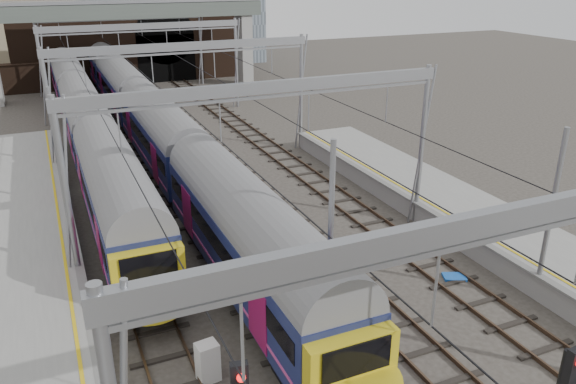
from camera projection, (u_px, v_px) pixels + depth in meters
name	position (u px, v px, depth m)	size (l,w,h in m)	color
ground	(355.00, 351.00, 19.17)	(160.00, 160.00, 0.00)	#38332D
platform_left	(28.00, 374.00, 17.28)	(4.32, 55.00, 1.12)	gray
tracks	(222.00, 198.00, 31.90)	(14.40, 80.00, 0.22)	#4C3828
overhead_line	(186.00, 64.00, 34.97)	(16.80, 80.00, 8.00)	gray
retaining_wall	(131.00, 43.00, 62.17)	(28.00, 2.75, 9.00)	black
overbridge	(124.00, 21.00, 55.52)	(28.00, 3.00, 9.25)	gray
train_main	(139.00, 108.00, 41.80)	(2.76, 63.80, 4.76)	black
train_second	(85.00, 119.00, 38.94)	(2.65, 46.04, 4.61)	black
relay_cabinet	(208.00, 362.00, 17.64)	(0.67, 0.56, 1.34)	silver
equip_cover_a	(243.00, 265.00, 24.62)	(0.83, 0.58, 0.10)	blue
equip_cover_b	(337.00, 247.00, 26.25)	(0.76, 0.54, 0.09)	blue
equip_cover_c	(454.00, 277.00, 23.67)	(0.92, 0.65, 0.11)	blue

